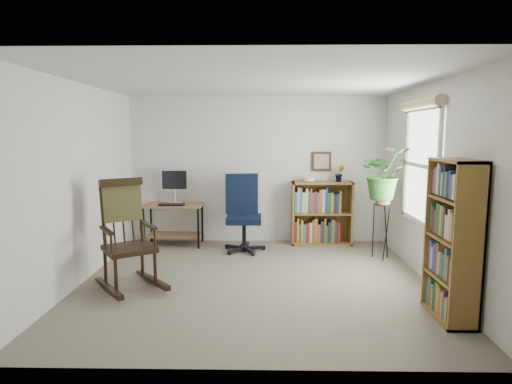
{
  "coord_description": "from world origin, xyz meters",
  "views": [
    {
      "loc": [
        0.1,
        -5.06,
        1.79
      ],
      "look_at": [
        0.0,
        0.4,
        1.05
      ],
      "focal_mm": 30.0,
      "sensor_mm": 36.0,
      "label": 1
    }
  ],
  "objects_px": {
    "office_chair": "(244,213)",
    "low_bookshelf": "(322,213)",
    "tall_bookshelf": "(453,240)",
    "desk": "(174,225)",
    "rocking_chair": "(129,234)"
  },
  "relations": [
    {
      "from": "office_chair",
      "to": "low_bookshelf",
      "type": "bearing_deg",
      "value": 9.55
    },
    {
      "from": "tall_bookshelf",
      "to": "low_bookshelf",
      "type": "bearing_deg",
      "value": 107.18
    },
    {
      "from": "desk",
      "to": "tall_bookshelf",
      "type": "relative_size",
      "value": 0.6
    },
    {
      "from": "desk",
      "to": "rocking_chair",
      "type": "distance_m",
      "value": 1.98
    },
    {
      "from": "rocking_chair",
      "to": "desk",
      "type": "bearing_deg",
      "value": 53.11
    },
    {
      "from": "office_chair",
      "to": "low_bookshelf",
      "type": "xyz_separation_m",
      "value": [
        1.24,
        0.47,
        -0.09
      ]
    },
    {
      "from": "office_chair",
      "to": "low_bookshelf",
      "type": "distance_m",
      "value": 1.33
    },
    {
      "from": "office_chair",
      "to": "rocking_chair",
      "type": "relative_size",
      "value": 0.93
    },
    {
      "from": "desk",
      "to": "low_bookshelf",
      "type": "bearing_deg",
      "value": 2.86
    },
    {
      "from": "office_chair",
      "to": "tall_bookshelf",
      "type": "bearing_deg",
      "value": -59.21
    },
    {
      "from": "desk",
      "to": "office_chair",
      "type": "relative_size",
      "value": 0.78
    },
    {
      "from": "office_chair",
      "to": "rocking_chair",
      "type": "bearing_deg",
      "value": -139.19
    },
    {
      "from": "desk",
      "to": "office_chair",
      "type": "bearing_deg",
      "value": -16.81
    },
    {
      "from": "desk",
      "to": "rocking_chair",
      "type": "relative_size",
      "value": 0.72
    },
    {
      "from": "desk",
      "to": "rocking_chair",
      "type": "bearing_deg",
      "value": -93.05
    }
  ]
}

